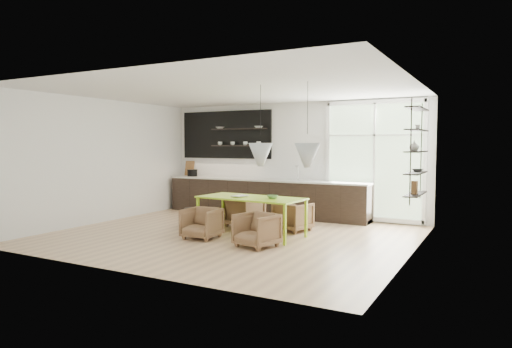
# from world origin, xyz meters

# --- Properties ---
(room) EXTENTS (7.02, 6.01, 2.91)m
(room) POSITION_xyz_m (0.58, 1.10, 1.46)
(room) COLOR #DEB789
(room) RESTS_ON ground
(kitchen_run) EXTENTS (5.54, 0.69, 2.75)m
(kitchen_run) POSITION_xyz_m (-0.70, 2.69, 0.60)
(kitchen_run) COLOR black
(kitchen_run) RESTS_ON ground
(right_shelving) EXTENTS (0.26, 1.22, 1.90)m
(right_shelving) POSITION_xyz_m (3.36, 1.17, 1.65)
(right_shelving) COLOR black
(right_shelving) RESTS_ON ground
(dining_table) EXTENTS (2.20, 1.11, 0.78)m
(dining_table) POSITION_xyz_m (0.36, 0.20, 0.72)
(dining_table) COLOR #9FCF1F
(dining_table) RESTS_ON ground
(armchair_back_left) EXTENTS (0.83, 0.84, 0.66)m
(armchair_back_left) POSITION_xyz_m (-0.25, 1.00, 0.33)
(armchair_back_left) COLOR brown
(armchair_back_left) RESTS_ON ground
(armchair_back_right) EXTENTS (0.80, 0.82, 0.62)m
(armchair_back_right) POSITION_xyz_m (0.92, 1.06, 0.31)
(armchair_back_right) COLOR brown
(armchair_back_right) RESTS_ON ground
(armchair_front_left) EXTENTS (0.67, 0.69, 0.60)m
(armchair_front_left) POSITION_xyz_m (-0.34, -0.52, 0.30)
(armchair_front_left) COLOR brown
(armchair_front_left) RESTS_ON ground
(armchair_front_right) EXTENTS (0.79, 0.80, 0.61)m
(armchair_front_right) POSITION_xyz_m (0.95, -0.66, 0.31)
(armchair_front_right) COLOR brown
(armchair_front_right) RESTS_ON ground
(wire_stool) EXTENTS (0.35, 0.35, 0.44)m
(wire_stool) POSITION_xyz_m (-1.18, 0.30, 0.29)
(wire_stool) COLOR black
(wire_stool) RESTS_ON ground
(table_book) EXTENTS (0.31, 0.36, 0.03)m
(table_book) POSITION_xyz_m (0.02, 0.19, 0.79)
(table_book) COLOR white
(table_book) RESTS_ON dining_table
(table_bowl) EXTENTS (0.25, 0.25, 0.07)m
(table_bowl) POSITION_xyz_m (0.85, 0.19, 0.81)
(table_bowl) COLOR #56804A
(table_bowl) RESTS_ON dining_table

